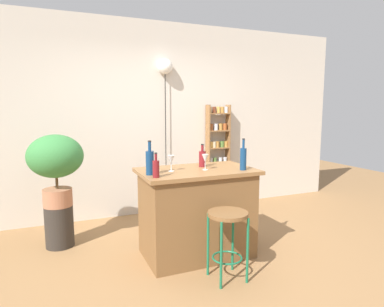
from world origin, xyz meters
The scene contains 14 objects.
ground centered at (0.00, 0.00, 0.00)m, with size 12.00×12.00×0.00m, color olive.
back_wall centered at (0.00, 1.95, 1.40)m, with size 6.40×0.10×2.80m, color beige.
kitchen_counter centered at (0.00, 0.30, 0.47)m, with size 1.20×0.73×0.93m.
bar_stool centered at (0.05, -0.29, 0.49)m, with size 0.37×0.37×0.64m.
spice_shelf centered at (1.02, 1.81, 0.83)m, with size 0.37×0.14×1.61m.
plant_stool centered at (-1.36, 1.10, 0.24)m, with size 0.31×0.31×0.47m, color #2D2823.
potted_plant centered at (-1.36, 1.10, 0.99)m, with size 0.60×0.54×0.81m.
bottle_sauce_amber centered at (-0.53, 0.22, 1.06)m, with size 0.08×0.08×0.33m.
bottle_spirits_clear centered at (0.43, 0.08, 1.06)m, with size 0.07×0.07×0.33m.
bottle_soda_blue centered at (-0.51, 0.08, 1.02)m, with size 0.06×0.06×0.23m.
bottle_wine_red centered at (0.12, 0.42, 1.03)m, with size 0.08×0.08×0.25m.
wine_glass_left centered at (-0.28, 0.31, 1.05)m, with size 0.07×0.07×0.16m.
wine_glass_center centered at (0.07, 0.24, 1.05)m, with size 0.07×0.07×0.16m.
pendant_globe_light centered at (0.17, 1.84, 2.13)m, with size 0.22×0.22×2.27m.
Camera 1 is at (-1.38, -2.86, 1.59)m, focal length 31.34 mm.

